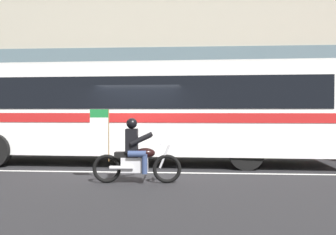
{
  "coord_description": "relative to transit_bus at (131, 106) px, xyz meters",
  "views": [
    {
      "loc": [
        1.65,
        -10.54,
        1.75
      ],
      "look_at": [
        0.93,
        -0.13,
        1.54
      ],
      "focal_mm": 38.23,
      "sensor_mm": 36.0,
      "label": 1
    }
  ],
  "objects": [
    {
      "name": "sidewalk_curb",
      "position": [
        0.39,
        3.91,
        -1.81
      ],
      "size": [
        28.0,
        3.8,
        0.15
      ],
      "primitive_type": "cube",
      "color": "#B7B2A8",
      "rests_on": "ground_plane"
    },
    {
      "name": "motorcycle_with_rider",
      "position": [
        0.68,
        -3.26,
        -1.22
      ],
      "size": [
        2.19,
        0.64,
        1.78
      ],
      "color": "black",
      "rests_on": "ground_plane"
    },
    {
      "name": "lane_center_stripe",
      "position": [
        0.39,
        -1.79,
        -1.88
      ],
      "size": [
        26.6,
        0.14,
        0.01
      ],
      "primitive_type": "cube",
      "color": "silver",
      "rests_on": "ground_plane"
    },
    {
      "name": "office_building_facade",
      "position": [
        0.39,
        6.19,
        4.05
      ],
      "size": [
        28.0,
        0.89,
        11.86
      ],
      "color": "gray",
      "rests_on": "ground_plane"
    },
    {
      "name": "fire_hydrant",
      "position": [
        2.69,
        2.81,
        -1.37
      ],
      "size": [
        0.22,
        0.3,
        0.75
      ],
      "color": "#4C8C3F",
      "rests_on": "sidewalk_curb"
    },
    {
      "name": "ground_plane",
      "position": [
        0.39,
        -1.19,
        -1.88
      ],
      "size": [
        60.0,
        60.0,
        0.0
      ],
      "primitive_type": "plane",
      "color": "black"
    },
    {
      "name": "transit_bus",
      "position": [
        0.0,
        0.0,
        0.0
      ],
      "size": [
        13.17,
        2.97,
        3.22
      ],
      "color": "white",
      "rests_on": "ground_plane"
    }
  ]
}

